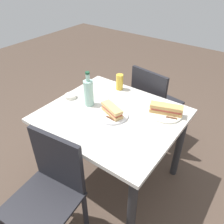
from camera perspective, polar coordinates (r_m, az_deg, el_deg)
ground_plane at (r=2.23m, az=-0.00°, el=-15.76°), size 8.00×8.00×0.00m
dining_table at (r=1.80m, az=-0.00°, el=-3.46°), size 1.00×0.89×0.72m
chair_far at (r=1.57m, az=-15.09°, el=-18.15°), size 0.44×0.44×0.87m
chair_near at (r=2.30m, az=10.10°, el=2.28°), size 0.45×0.45×0.87m
plate_near at (r=1.71m, az=-0.00°, el=-0.66°), size 0.25×0.25×0.01m
baguette_sandwich_near at (r=1.69m, az=-0.00°, el=0.48°), size 0.21×0.13×0.07m
knife_near at (r=1.68m, az=-1.30°, el=-1.12°), size 0.18×0.03×0.01m
plate_far at (r=1.77m, az=13.18°, el=-0.39°), size 0.25×0.25×0.01m
baguette_sandwich_far at (r=1.75m, az=13.35°, el=0.72°), size 0.25×0.14×0.07m
knife_far at (r=1.72m, az=13.37°, el=-1.19°), size 0.17×0.07×0.01m
water_bottle at (r=1.79m, az=-5.91°, el=4.86°), size 0.08×0.08×0.29m
beer_glass at (r=2.03m, az=1.90°, el=7.46°), size 0.06×0.06×0.14m
olive_bowl at (r=1.96m, az=-10.28°, el=3.91°), size 0.10×0.10×0.03m
paper_napkin at (r=1.56m, az=10.98°, el=-5.90°), size 0.17×0.17×0.00m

